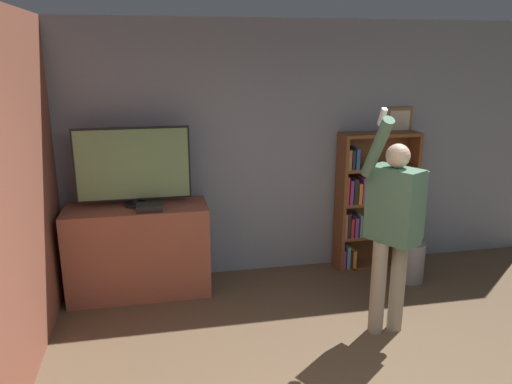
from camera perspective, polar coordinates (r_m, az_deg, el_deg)
The scene contains 8 objects.
wall_back at distance 5.38m, azimuth 2.50°, elevation 4.79°, with size 6.52×0.09×2.70m.
wall_side_brick at distance 3.80m, azimuth -26.44°, elevation -1.54°, with size 0.06×4.74×2.70m.
tv_ledge at distance 5.15m, azimuth -13.26°, elevation -6.52°, with size 1.38×0.54×0.91m.
television at distance 4.94m, azimuth -13.87°, elevation 2.92°, with size 1.09×0.22×0.77m.
game_console at distance 4.87m, azimuth -12.07°, elevation -1.68°, with size 0.25×0.21×0.06m.
bookshelf at distance 5.69m, azimuth 12.73°, elevation -1.25°, with size 0.87×0.28×1.54m.
person at distance 4.30m, azimuth 15.39°, elevation -3.34°, with size 0.57×0.56×1.98m.
waste_bin at distance 5.61m, azimuth 17.30°, elevation -7.61°, with size 0.28×0.28×0.43m.
Camera 1 is at (-1.29, -1.95, 2.37)m, focal length 35.00 mm.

